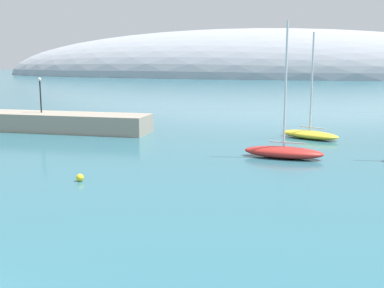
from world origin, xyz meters
name	(u,v)px	position (x,y,z in m)	size (l,w,h in m)	color
breakwater_rocks	(33,121)	(-20.53, 35.41, 1.01)	(27.15, 4.68, 2.02)	gray
distant_ridge	(246,77)	(-27.94, 203.88, 0.00)	(242.37, 65.19, 42.01)	#999EA8
sailboat_yellow_near_shore	(310,133)	(9.84, 38.59, 0.55)	(6.62, 4.67, 10.58)	yellow
sailboat_red_end_of_line	(283,151)	(8.39, 28.00, 0.59)	(6.56, 2.52, 10.94)	red
mooring_buoy_yellow	(80,178)	(-3.63, 16.39, 0.25)	(0.50, 0.50, 0.50)	yellow
harbor_lamp_post	(40,91)	(-19.52, 35.66, 4.45)	(0.36, 0.36, 3.91)	black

